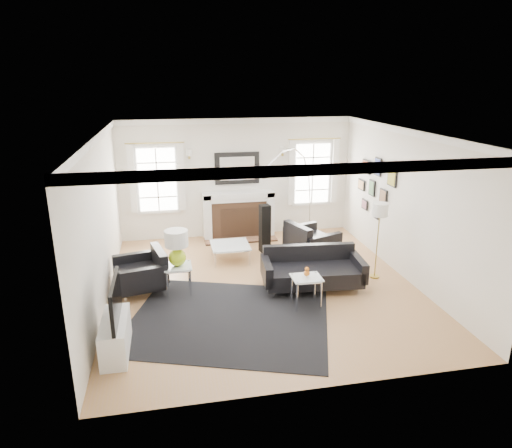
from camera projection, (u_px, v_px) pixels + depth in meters
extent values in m
plane|color=#AB7B47|center=(263.00, 286.00, 8.44)|extent=(6.00, 6.00, 0.00)
cube|color=silver|center=(237.00, 178.00, 10.82)|extent=(5.50, 0.04, 2.80)
cube|color=silver|center=(317.00, 286.00, 5.21)|extent=(5.50, 0.04, 2.80)
cube|color=silver|center=(100.00, 222.00, 7.51)|extent=(0.04, 6.00, 2.80)
cube|color=silver|center=(407.00, 205.00, 8.52)|extent=(0.04, 6.00, 2.80)
cube|color=white|center=(263.00, 133.00, 7.59)|extent=(5.50, 6.00, 0.02)
cube|color=white|center=(263.00, 136.00, 7.60)|extent=(5.50, 6.00, 0.12)
cube|color=white|center=(207.00, 217.00, 10.75)|extent=(0.18, 0.38, 1.10)
cube|color=white|center=(269.00, 213.00, 11.03)|extent=(0.18, 0.38, 1.10)
cube|color=white|center=(238.00, 195.00, 10.74)|extent=(1.70, 0.38, 0.12)
cube|color=white|center=(238.00, 199.00, 10.77)|extent=(1.50, 0.34, 0.10)
cube|color=brown|center=(239.00, 219.00, 10.94)|extent=(1.30, 0.30, 0.90)
cube|color=black|center=(239.00, 223.00, 10.87)|extent=(0.90, 0.10, 0.76)
cube|color=brown|center=(241.00, 239.00, 10.82)|extent=(1.70, 0.50, 0.04)
cube|color=black|center=(237.00, 168.00, 10.70)|extent=(1.05, 0.06, 0.75)
cube|color=white|center=(237.00, 168.00, 10.67)|extent=(0.82, 0.02, 0.55)
cube|color=white|center=(157.00, 180.00, 10.43)|extent=(1.00, 0.05, 1.60)
cube|color=white|center=(157.00, 180.00, 10.40)|extent=(0.84, 0.02, 1.44)
cube|color=white|center=(132.00, 179.00, 10.22)|extent=(0.14, 0.05, 1.55)
cube|color=white|center=(182.00, 177.00, 10.43)|extent=(0.14, 0.05, 1.55)
cube|color=white|center=(312.00, 173.00, 11.11)|extent=(1.00, 0.05, 1.60)
cube|color=white|center=(312.00, 174.00, 11.08)|extent=(0.84, 0.02, 1.44)
cube|color=white|center=(291.00, 173.00, 10.90)|extent=(0.14, 0.05, 1.55)
cube|color=white|center=(335.00, 171.00, 11.10)|extent=(0.14, 0.05, 1.55)
cube|color=black|center=(392.00, 175.00, 8.93)|extent=(0.03, 0.34, 0.44)
cube|color=#A3942B|center=(392.00, 175.00, 8.93)|extent=(0.01, 0.29, 0.39)
cube|color=black|center=(378.00, 167.00, 9.53)|extent=(0.03, 0.28, 0.38)
cube|color=#394A9E|center=(377.00, 167.00, 9.52)|extent=(0.01, 0.23, 0.33)
cube|color=black|center=(367.00, 167.00, 10.07)|extent=(0.03, 0.40, 0.30)
cube|color=#A74C33|center=(366.00, 167.00, 10.07)|extent=(0.01, 0.35, 0.25)
cube|color=black|center=(383.00, 196.00, 9.37)|extent=(0.03, 0.30, 0.30)
cube|color=brown|center=(382.00, 196.00, 9.36)|extent=(0.01, 0.25, 0.25)
cube|color=black|center=(372.00, 188.00, 9.87)|extent=(0.03, 0.26, 0.34)
cube|color=#4C7C4A|center=(371.00, 188.00, 9.86)|extent=(0.01, 0.21, 0.29)
cube|color=black|center=(361.00, 185.00, 10.40)|extent=(0.03, 0.32, 0.24)
cube|color=tan|center=(361.00, 185.00, 10.39)|extent=(0.01, 0.27, 0.19)
cube|color=black|center=(376.00, 212.00, 9.72)|extent=(0.03, 0.24, 0.30)
cube|color=#3B2F5F|center=(376.00, 212.00, 9.72)|extent=(0.01, 0.19, 0.25)
cube|color=black|center=(365.00, 204.00, 10.28)|extent=(0.03, 0.28, 0.22)
cube|color=#915462|center=(364.00, 204.00, 10.28)|extent=(0.01, 0.23, 0.17)
cube|color=white|center=(116.00, 336.00, 6.32)|extent=(0.35, 1.00, 0.50)
cube|color=black|center=(116.00, 300.00, 6.17)|extent=(0.05, 1.00, 0.58)
cube|color=black|center=(229.00, 319.00, 7.27)|extent=(3.75, 3.42, 0.01)
cube|color=black|center=(313.00, 275.00, 8.27)|extent=(1.79, 0.96, 0.29)
cube|color=black|center=(309.00, 256.00, 8.55)|extent=(1.73, 0.28, 0.48)
cube|color=black|center=(267.00, 271.00, 8.15)|extent=(0.20, 0.82, 0.36)
cube|color=black|center=(358.00, 267.00, 8.32)|extent=(0.20, 0.82, 0.36)
cube|color=black|center=(140.00, 277.00, 8.13)|extent=(0.97, 0.97, 0.30)
cube|color=black|center=(160.00, 262.00, 8.21)|extent=(0.32, 0.82, 0.51)
cube|color=black|center=(135.00, 263.00, 8.45)|extent=(0.82, 0.30, 0.39)
cube|color=black|center=(144.00, 279.00, 7.74)|extent=(0.82, 0.30, 0.39)
cube|color=black|center=(312.00, 244.00, 9.70)|extent=(1.08, 1.08, 0.32)
cube|color=black|center=(297.00, 237.00, 9.44)|extent=(0.43, 0.84, 0.53)
cube|color=black|center=(325.00, 245.00, 9.32)|extent=(0.84, 0.41, 0.40)
cube|color=black|center=(300.00, 233.00, 10.01)|extent=(0.84, 0.41, 0.40)
cube|color=silver|center=(230.00, 245.00, 9.53)|extent=(0.79, 0.79, 0.02)
cylinder|color=silver|center=(215.00, 260.00, 9.18)|extent=(0.04, 0.04, 0.35)
cylinder|color=silver|center=(250.00, 257.00, 9.31)|extent=(0.04, 0.04, 0.35)
cylinder|color=silver|center=(212.00, 248.00, 9.84)|extent=(0.04, 0.04, 0.35)
cylinder|color=silver|center=(244.00, 245.00, 9.97)|extent=(0.04, 0.04, 0.35)
cube|color=silver|center=(178.00, 266.00, 8.01)|extent=(0.48, 0.48, 0.02)
cylinder|color=silver|center=(167.00, 285.00, 7.87)|extent=(0.04, 0.04, 0.52)
cylinder|color=silver|center=(190.00, 283.00, 7.94)|extent=(0.04, 0.04, 0.52)
cylinder|color=silver|center=(167.00, 276.00, 8.24)|extent=(0.04, 0.04, 0.52)
cylinder|color=silver|center=(189.00, 274.00, 8.31)|extent=(0.04, 0.04, 0.52)
cube|color=silver|center=(307.00, 278.00, 7.52)|extent=(0.49, 0.41, 0.02)
cylinder|color=silver|center=(297.00, 297.00, 7.41)|extent=(0.04, 0.04, 0.54)
cylinder|color=silver|center=(321.00, 295.00, 7.48)|extent=(0.04, 0.04, 0.54)
cylinder|color=silver|center=(292.00, 289.00, 7.71)|extent=(0.04, 0.04, 0.54)
cylinder|color=silver|center=(315.00, 287.00, 7.79)|extent=(0.04, 0.04, 0.54)
sphere|color=#B3D81B|center=(177.00, 258.00, 7.96)|extent=(0.31, 0.31, 0.31)
cylinder|color=#B3D81B|center=(177.00, 249.00, 7.92)|extent=(0.04, 0.04, 0.12)
cylinder|color=white|center=(176.00, 238.00, 7.85)|extent=(0.41, 0.41, 0.28)
sphere|color=#CA661A|center=(307.00, 273.00, 7.49)|extent=(0.10, 0.10, 0.10)
sphere|color=#CA661A|center=(307.00, 269.00, 7.47)|extent=(0.07, 0.07, 0.07)
cube|color=white|center=(309.00, 234.00, 10.96)|extent=(0.24, 0.39, 0.19)
ellipsoid|color=silver|center=(264.00, 174.00, 9.08)|extent=(0.33, 0.33, 0.20)
cylinder|color=#AA923B|center=(374.00, 276.00, 8.81)|extent=(0.19, 0.19, 0.03)
cylinder|color=#AA923B|center=(377.00, 245.00, 8.61)|extent=(0.02, 0.02, 1.31)
cylinder|color=white|center=(380.00, 209.00, 8.40)|extent=(0.30, 0.30, 0.24)
cube|color=black|center=(265.00, 228.00, 9.97)|extent=(0.24, 0.24, 1.06)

